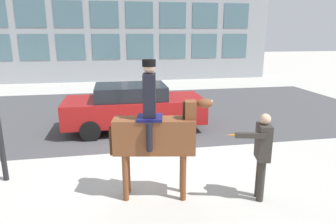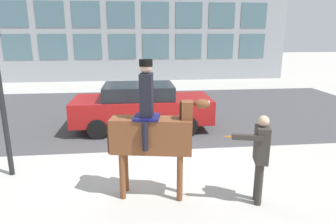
# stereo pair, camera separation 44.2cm
# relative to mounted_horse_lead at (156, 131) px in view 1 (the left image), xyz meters

# --- Properties ---
(ground_plane) EXTENTS (80.00, 80.00, 0.00)m
(ground_plane) POSITION_rel_mounted_horse_lead_xyz_m (-0.03, 1.80, -1.33)
(ground_plane) COLOR #B2AFA8
(road_surface) EXTENTS (19.69, 8.50, 0.01)m
(road_surface) POSITION_rel_mounted_horse_lead_xyz_m (-0.03, 6.55, -1.32)
(road_surface) COLOR #444447
(road_surface) RESTS_ON ground_plane
(mounted_horse_lead) EXTENTS (1.90, 0.69, 2.65)m
(mounted_horse_lead) POSITION_rel_mounted_horse_lead_xyz_m (0.00, 0.00, 0.00)
(mounted_horse_lead) COLOR brown
(mounted_horse_lead) RESTS_ON ground_plane
(pedestrian_bystander) EXTENTS (0.89, 0.44, 1.70)m
(pedestrian_bystander) POSITION_rel_mounted_horse_lead_xyz_m (1.91, -0.47, -0.33)
(pedestrian_bystander) COLOR #332D28
(pedestrian_bystander) RESTS_ON ground_plane
(street_car_near_lane) EXTENTS (4.43, 1.87, 1.49)m
(street_car_near_lane) POSITION_rel_mounted_horse_lead_xyz_m (-0.12, 4.25, -0.55)
(street_car_near_lane) COLOR maroon
(street_car_near_lane) RESTS_ON ground_plane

